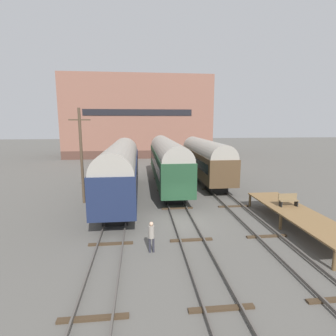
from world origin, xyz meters
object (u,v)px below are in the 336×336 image
(train_car_navy, at_px, (121,168))
(train_car_green, at_px, (167,159))
(train_car_brown, at_px, (205,158))
(utility_pole, at_px, (81,155))
(person_worker, at_px, (151,234))
(bench, at_px, (288,199))

(train_car_navy, relative_size, train_car_green, 0.93)
(train_car_navy, height_order, train_car_brown, train_car_navy)
(utility_pole, bearing_deg, train_car_brown, 30.33)
(person_worker, bearing_deg, train_car_green, 80.88)
(train_car_navy, relative_size, bench, 12.07)
(train_car_navy, distance_m, utility_pole, 3.63)
(train_car_navy, relative_size, train_car_brown, 1.10)
(train_car_green, distance_m, bench, 14.06)
(train_car_brown, relative_size, utility_pole, 1.85)
(bench, xyz_separation_m, person_worker, (-10.03, -3.62, -0.56))
(train_car_navy, bearing_deg, bench, -29.52)
(train_car_navy, height_order, train_car_green, train_car_green)
(train_car_green, distance_m, utility_pole, 9.95)
(train_car_brown, xyz_separation_m, person_worker, (-7.29, -17.29, -1.79))
(train_car_navy, bearing_deg, person_worker, -77.52)
(train_car_brown, bearing_deg, train_car_navy, -145.38)
(bench, height_order, person_worker, bench)
(train_car_navy, distance_m, train_car_brown, 11.72)
(train_car_brown, distance_m, bench, 13.99)
(bench, distance_m, person_worker, 10.68)
(bench, bearing_deg, person_worker, -160.17)
(train_car_navy, xyz_separation_m, person_worker, (2.35, -10.63, -1.92))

